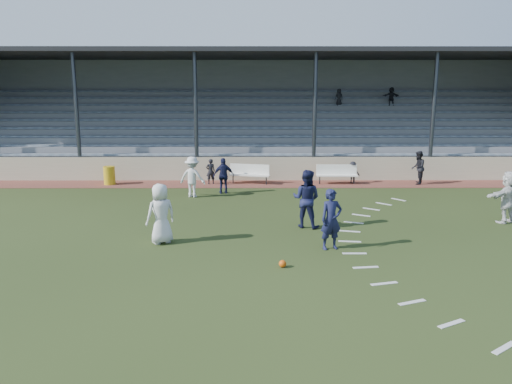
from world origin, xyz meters
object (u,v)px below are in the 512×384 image
bench_right (337,172)px  player_navy_lead (331,219)px  bench_left (250,172)px  official (418,168)px  trash_bin (109,175)px  player_white_lead (161,214)px  football (283,264)px

bench_right → player_navy_lead: 10.24m
bench_right → player_navy_lead: bearing=-99.8°
bench_left → official: official is taller
trash_bin → player_white_lead: 10.29m
player_navy_lead → official: (5.78, 9.95, -0.07)m
bench_left → official: size_ratio=1.24×
bench_left → official: (8.28, -0.25, 0.26)m
trash_bin → player_white_lead: bearing=-65.6°
bench_left → player_white_lead: bearing=-92.0°
bench_right → official: (3.96, -0.13, 0.26)m
trash_bin → player_white_lead: size_ratio=0.48×
player_white_lead → bench_right: bearing=-159.4°
bench_left → football: bearing=-71.9°
bench_left → trash_bin: size_ratio=2.29×
football → player_white_lead: player_white_lead is taller
bench_right → trash_bin: bearing=-179.0°
football → official: (7.29, 11.50, 0.74)m
trash_bin → football: (7.87, -11.51, -0.36)m
official → player_navy_lead: bearing=-8.1°
trash_bin → football: bearing=-55.6°
trash_bin → official: official is taller
player_navy_lead → trash_bin: bearing=116.2°
player_white_lead → player_navy_lead: player_white_lead is taller
trash_bin → bench_right: bearing=0.6°
official → player_white_lead: bearing=-27.4°
bench_left → bench_right: (4.31, -0.12, 0.00)m
trash_bin → player_navy_lead: bearing=-46.7°
player_white_lead → official: bearing=-172.6°
trash_bin → official: size_ratio=0.54×
bench_left → player_navy_lead: player_navy_lead is taller
bench_left → football: bench_left is taller
bench_left → bench_right: size_ratio=1.02×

